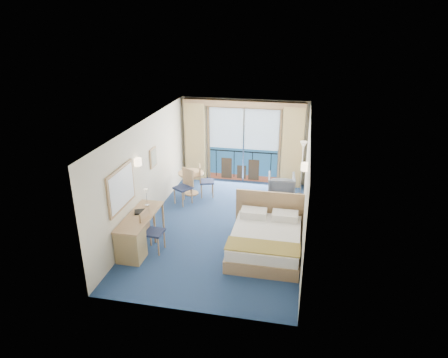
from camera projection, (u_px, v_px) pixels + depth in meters
The scene contains 22 objects.
floor at pixel (223, 227), 10.31m from camera, with size 6.50×6.50×0.00m, color navy.
room_walls at pixel (223, 162), 9.64m from camera, with size 4.04×6.54×2.72m.
balcony_door at pixel (243, 147), 12.80m from camera, with size 2.36×0.03×2.52m.
curtain_left at pixel (196, 142), 12.90m from camera, with size 0.65×0.22×2.55m, color #D7BF77.
curtain_right at pixel (292, 148), 12.32m from camera, with size 0.65×0.22×2.55m, color #D7BF77.
pelmet at pixel (244, 104), 12.15m from camera, with size 3.80×0.25×0.18m, color tan.
mirror at pixel (121, 188), 8.73m from camera, with size 0.05×1.25×0.95m.
wall_print at pixel (153, 158), 10.48m from camera, with size 0.04×0.42×0.52m.
sconce_left at pixel (138, 162), 9.42m from camera, with size 0.18×0.18×0.18m, color #FDDBB1.
sconce_right at pixel (305, 167), 9.11m from camera, with size 0.18×0.18×0.18m, color #FDDBB1.
bed at pixel (266, 240), 9.12m from camera, with size 1.73×2.05×1.09m.
nightstand at pixel (294, 216), 10.29m from camera, with size 0.39×0.37×0.51m, color tan.
phone at pixel (295, 207), 10.16m from camera, with size 0.16×0.13×0.07m, color white.
armchair at pixel (281, 186), 11.84m from camera, with size 0.77×0.80×0.73m, color #4B535C.
floor_lamp at pixel (303, 155), 11.62m from camera, with size 0.24×0.24×1.70m.
desk at pixel (133, 239), 8.87m from camera, with size 0.58×1.70×0.80m.
desk_chair at pixel (150, 229), 9.07m from camera, with size 0.46×0.45×1.00m.
folder at pixel (142, 212), 9.31m from camera, with size 0.34×0.25×0.03m, color black.
desk_lamp at pixel (146, 194), 9.49m from camera, with size 0.11×0.11×0.43m.
round_table at pixel (191, 178), 12.04m from camera, with size 0.77×0.77×0.69m.
table_chair_a at pixel (204, 179), 11.88m from camera, with size 0.53×0.52×0.97m.
table_chair_b at pixel (185, 184), 11.45m from camera, with size 0.61×0.61×1.02m.
Camera 1 is at (1.84, -8.89, 5.03)m, focal length 32.00 mm.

